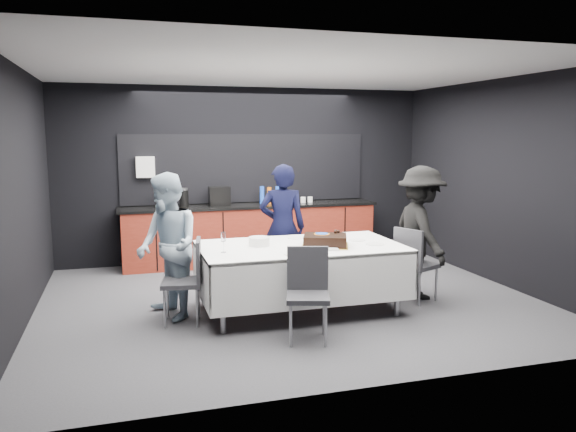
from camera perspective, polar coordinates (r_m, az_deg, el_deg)
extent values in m
plane|color=#404045|center=(7.06, 0.23, -8.57)|extent=(6.00, 6.00, 0.00)
cube|color=white|center=(6.80, 0.25, 14.63)|extent=(6.00, 5.00, 0.04)
cube|color=black|center=(9.20, -4.25, 4.24)|extent=(6.00, 0.04, 2.80)
cube|color=black|center=(4.47, 9.50, -0.21)|extent=(6.00, 0.04, 2.80)
cube|color=black|center=(6.59, -25.62, 1.81)|extent=(0.04, 5.00, 2.80)
cube|color=black|center=(8.17, 20.86, 3.20)|extent=(0.04, 5.00, 2.80)
cube|color=maroon|center=(9.03, -3.78, -1.91)|extent=(4.00, 0.60, 0.90)
cube|color=black|center=(8.96, -3.81, 1.05)|extent=(4.10, 0.64, 0.04)
cube|color=black|center=(9.18, -4.23, 4.86)|extent=(4.00, 0.03, 1.10)
cube|color=white|center=(8.92, -14.29, 4.85)|extent=(0.28, 0.12, 0.32)
cylinder|color=black|center=(8.75, -12.81, 1.67)|extent=(0.14, 0.14, 0.26)
cylinder|color=black|center=(8.77, -10.53, 1.76)|extent=(0.14, 0.14, 0.26)
cube|color=black|center=(8.84, -6.99, 2.02)|extent=(0.32, 0.24, 0.30)
cylinder|color=blue|center=(9.03, -2.66, 2.14)|extent=(0.07, 0.07, 0.28)
cylinder|color=orange|center=(9.07, -1.92, 2.10)|extent=(0.07, 0.07, 0.26)
cylinder|color=blue|center=(9.03, -1.07, 2.15)|extent=(0.07, 0.07, 0.28)
cylinder|color=white|center=(9.14, 0.77, 1.63)|extent=(0.08, 0.08, 0.09)
cylinder|color=white|center=(9.18, 1.55, 1.65)|extent=(0.08, 0.08, 0.09)
cylinder|color=white|center=(9.22, 2.26, 1.68)|extent=(0.08, 0.08, 0.09)
cylinder|color=#99999E|center=(8.73, -12.84, 2.62)|extent=(0.12, 0.12, 0.03)
cylinder|color=#99999E|center=(8.76, -10.56, 2.70)|extent=(0.12, 0.12, 0.03)
cylinder|color=#99999E|center=(5.90, -6.64, -8.27)|extent=(0.06, 0.06, 0.75)
cylinder|color=#99999E|center=(6.85, -8.09, -5.94)|extent=(0.06, 0.06, 0.75)
cylinder|color=#99999E|center=(6.52, 11.06, -6.74)|extent=(0.06, 0.06, 0.75)
cylinder|color=#99999E|center=(7.40, 7.48, -4.86)|extent=(0.06, 0.06, 0.75)
cube|color=white|center=(6.51, 1.25, -3.14)|extent=(2.32, 1.32, 0.04)
cube|color=white|center=(5.97, 3.16, -6.83)|extent=(2.32, 0.02, 0.55)
cube|color=white|center=(7.17, -0.34, -4.22)|extent=(2.32, 0.02, 0.55)
cube|color=white|center=(6.32, -8.79, -6.05)|extent=(0.02, 1.32, 0.55)
cube|color=white|center=(6.99, 10.29, -4.69)|extent=(0.02, 1.32, 0.55)
cube|color=gold|center=(6.46, 3.79, -3.02)|extent=(0.64, 0.59, 0.01)
cube|color=black|center=(6.44, 3.79, -2.50)|extent=(0.59, 0.54, 0.11)
cube|color=black|center=(6.43, 3.80, -1.99)|extent=(0.59, 0.54, 0.01)
cylinder|color=orange|center=(6.48, 3.45, -1.84)|extent=(0.18, 0.18, 0.00)
cylinder|color=blue|center=(6.48, 3.45, -1.80)|extent=(0.15, 0.15, 0.01)
sphere|color=black|center=(6.60, 4.91, -1.52)|extent=(0.04, 0.04, 0.04)
sphere|color=black|center=(6.57, 5.19, -1.57)|extent=(0.04, 0.04, 0.04)
sphere|color=black|center=(6.56, 4.87, -1.59)|extent=(0.04, 0.04, 0.04)
cylinder|color=white|center=(6.47, -2.94, -2.59)|extent=(0.24, 0.24, 0.10)
cylinder|color=white|center=(6.00, 0.49, -3.89)|extent=(0.20, 0.20, 0.01)
cylinder|color=white|center=(6.84, 6.99, -2.44)|extent=(0.20, 0.20, 0.01)
cylinder|color=white|center=(6.62, 8.83, -2.83)|extent=(0.21, 0.21, 0.01)
cylinder|color=white|center=(6.91, 0.76, -2.26)|extent=(0.19, 0.19, 0.01)
cube|color=white|center=(6.22, 4.41, -3.40)|extent=(0.16, 0.11, 0.02)
cylinder|color=white|center=(6.14, -6.57, -3.69)|extent=(0.06, 0.06, 0.00)
cylinder|color=white|center=(6.12, -6.58, -3.12)|extent=(0.01, 0.01, 0.12)
cylinder|color=white|center=(6.10, -6.59, -2.11)|extent=(0.05, 0.05, 0.10)
cube|color=#303136|center=(6.26, -10.77, -6.68)|extent=(0.48, 0.48, 0.05)
cube|color=#303136|center=(6.19, -9.08, -4.42)|extent=(0.11, 0.42, 0.45)
cylinder|color=#99999E|center=(6.50, -12.13, -8.26)|extent=(0.03, 0.03, 0.44)
cylinder|color=#99999E|center=(6.17, -12.41, -9.16)|extent=(0.03, 0.03, 0.44)
cylinder|color=#99999E|center=(6.47, -9.10, -8.24)|extent=(0.03, 0.03, 0.44)
cylinder|color=#99999E|center=(6.15, -9.22, -9.14)|extent=(0.03, 0.03, 0.44)
cube|color=#303136|center=(7.13, 12.97, -4.89)|extent=(0.55, 0.55, 0.05)
cube|color=#303136|center=(6.92, 12.09, -3.13)|extent=(0.20, 0.40, 0.45)
cylinder|color=#99999E|center=(7.22, 14.81, -6.67)|extent=(0.03, 0.03, 0.44)
cylinder|color=#99999E|center=(7.41, 12.66, -6.20)|extent=(0.03, 0.03, 0.44)
cylinder|color=#99999E|center=(6.95, 13.18, -7.19)|extent=(0.03, 0.03, 0.44)
cylinder|color=#99999E|center=(7.15, 10.99, -6.68)|extent=(0.03, 0.03, 0.44)
cube|color=#303136|center=(5.63, 2.03, -8.23)|extent=(0.53, 0.53, 0.05)
cube|color=#303136|center=(5.75, 2.00, -5.30)|extent=(0.41, 0.16, 0.45)
cylinder|color=#99999E|center=(5.54, 0.26, -11.01)|extent=(0.03, 0.03, 0.44)
cylinder|color=#99999E|center=(5.55, 3.84, -11.01)|extent=(0.03, 0.03, 0.44)
cylinder|color=#99999E|center=(5.86, 0.30, -9.91)|extent=(0.03, 0.03, 0.44)
cylinder|color=#99999E|center=(5.87, 3.67, -9.91)|extent=(0.03, 0.03, 0.44)
imported|color=black|center=(7.40, -0.57, -1.15)|extent=(0.69, 0.53, 1.67)
imported|color=#A2B9CB|center=(6.36, -12.12, -3.04)|extent=(0.83, 0.95, 1.64)
imported|color=black|center=(7.22, 13.32, -1.63)|extent=(0.69, 1.12, 1.66)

